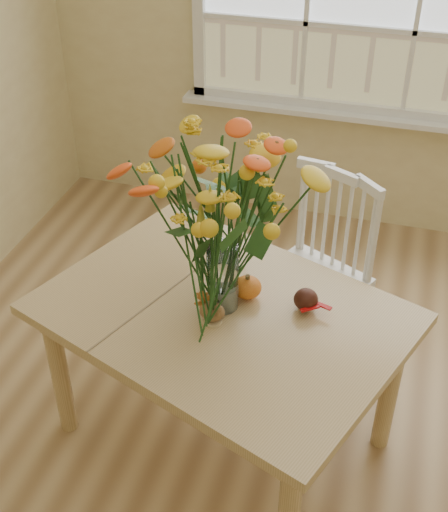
# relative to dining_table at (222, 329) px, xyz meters

# --- Properties ---
(dining_table) EXTENTS (1.48, 1.27, 0.66)m
(dining_table) POSITION_rel_dining_table_xyz_m (0.00, 0.00, 0.00)
(dining_table) COLOR tan
(dining_table) RESTS_ON floor
(windsor_chair) EXTENTS (0.54, 0.53, 0.89)m
(windsor_chair) POSITION_rel_dining_table_xyz_m (0.26, 0.60, -0.07)
(windsor_chair) COLOR white
(windsor_chair) RESTS_ON floor
(flower_vase) EXTENTS (0.53, 0.53, 0.63)m
(flower_vase) POSITION_rel_dining_table_xyz_m (-0.01, 0.02, 0.47)
(flower_vase) COLOR white
(flower_vase) RESTS_ON dining_table
(pumpkin) EXTENTS (0.10, 0.10, 0.08)m
(pumpkin) POSITION_rel_dining_table_xyz_m (0.07, 0.09, 0.13)
(pumpkin) COLOR #DB5119
(pumpkin) RESTS_ON dining_table
(turkey_figurine) EXTENTS (0.09, 0.07, 0.11)m
(turkey_figurine) POSITION_rel_dining_table_xyz_m (-0.02, -0.07, 0.14)
(turkey_figurine) COLOR #CCB78C
(turkey_figurine) RESTS_ON dining_table
(dark_gourd) EXTENTS (0.12, 0.09, 0.08)m
(dark_gourd) POSITION_rel_dining_table_xyz_m (0.28, 0.09, 0.13)
(dark_gourd) COLOR #38160F
(dark_gourd) RESTS_ON dining_table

